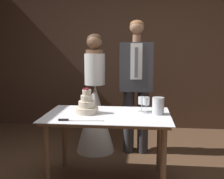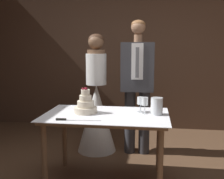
{
  "view_description": "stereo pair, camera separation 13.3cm",
  "coord_description": "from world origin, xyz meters",
  "px_view_note": "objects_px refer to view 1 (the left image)",
  "views": [
    {
      "loc": [
        0.25,
        -2.59,
        1.46
      ],
      "look_at": [
        -0.09,
        0.74,
        0.95
      ],
      "focal_mm": 45.0,
      "sensor_mm": 36.0,
      "label": 1
    },
    {
      "loc": [
        0.39,
        -2.58,
        1.46
      ],
      "look_at": [
        -0.09,
        0.74,
        0.95
      ],
      "focal_mm": 45.0,
      "sensor_mm": 36.0,
      "label": 2
    }
  ],
  "objects_px": {
    "hurricane_candle": "(158,106)",
    "bride": "(95,109)",
    "wine_glass_near": "(142,101)",
    "cake_table": "(108,122)",
    "groom": "(136,81)",
    "cake_knife": "(72,120)",
    "tiered_cake": "(87,106)",
    "wine_glass_middle": "(146,102)"
  },
  "relations": [
    {
      "from": "hurricane_candle",
      "to": "bride",
      "type": "relative_size",
      "value": 0.11
    },
    {
      "from": "cake_knife",
      "to": "wine_glass_middle",
      "type": "height_order",
      "value": "wine_glass_middle"
    },
    {
      "from": "wine_glass_middle",
      "to": "cake_table",
      "type": "bearing_deg",
      "value": -168.18
    },
    {
      "from": "cake_table",
      "to": "cake_knife",
      "type": "xyz_separation_m",
      "value": [
        -0.31,
        -0.3,
        0.1
      ]
    },
    {
      "from": "cake_knife",
      "to": "bride",
      "type": "bearing_deg",
      "value": 83.26
    },
    {
      "from": "cake_table",
      "to": "wine_glass_near",
      "type": "bearing_deg",
      "value": 24.56
    },
    {
      "from": "hurricane_candle",
      "to": "wine_glass_near",
      "type": "bearing_deg",
      "value": 149.66
    },
    {
      "from": "cake_knife",
      "to": "bride",
      "type": "height_order",
      "value": "bride"
    },
    {
      "from": "cake_table",
      "to": "bride",
      "type": "relative_size",
      "value": 0.81
    },
    {
      "from": "wine_glass_near",
      "to": "groom",
      "type": "distance_m",
      "value": 0.74
    },
    {
      "from": "cake_knife",
      "to": "bride",
      "type": "distance_m",
      "value": 1.2
    },
    {
      "from": "cake_knife",
      "to": "groom",
      "type": "relative_size",
      "value": 0.24
    },
    {
      "from": "cake_knife",
      "to": "wine_glass_near",
      "type": "height_order",
      "value": "wine_glass_near"
    },
    {
      "from": "cake_table",
      "to": "cake_knife",
      "type": "relative_size",
      "value": 2.99
    },
    {
      "from": "bride",
      "to": "groom",
      "type": "distance_m",
      "value": 0.69
    },
    {
      "from": "tiered_cake",
      "to": "groom",
      "type": "height_order",
      "value": "groom"
    },
    {
      "from": "bride",
      "to": "tiered_cake",
      "type": "bearing_deg",
      "value": -86.37
    },
    {
      "from": "wine_glass_near",
      "to": "bride",
      "type": "relative_size",
      "value": 0.1
    },
    {
      "from": "bride",
      "to": "groom",
      "type": "height_order",
      "value": "groom"
    },
    {
      "from": "wine_glass_middle",
      "to": "hurricane_candle",
      "type": "height_order",
      "value": "hurricane_candle"
    },
    {
      "from": "cake_table",
      "to": "groom",
      "type": "height_order",
      "value": "groom"
    },
    {
      "from": "wine_glass_middle",
      "to": "groom",
      "type": "distance_m",
      "value": 0.83
    },
    {
      "from": "wine_glass_near",
      "to": "cake_table",
      "type": "bearing_deg",
      "value": -155.44
    },
    {
      "from": "tiered_cake",
      "to": "groom",
      "type": "bearing_deg",
      "value": 59.32
    },
    {
      "from": "tiered_cake",
      "to": "wine_glass_middle",
      "type": "height_order",
      "value": "tiered_cake"
    },
    {
      "from": "cake_table",
      "to": "hurricane_candle",
      "type": "bearing_deg",
      "value": 6.65
    },
    {
      "from": "cake_table",
      "to": "groom",
      "type": "bearing_deg",
      "value": 72.36
    },
    {
      "from": "bride",
      "to": "cake_table",
      "type": "bearing_deg",
      "value": -72.38
    },
    {
      "from": "wine_glass_middle",
      "to": "hurricane_candle",
      "type": "distance_m",
      "value": 0.13
    },
    {
      "from": "bride",
      "to": "cake_knife",
      "type": "bearing_deg",
      "value": -91.29
    },
    {
      "from": "cake_knife",
      "to": "hurricane_candle",
      "type": "bearing_deg",
      "value": 17.67
    },
    {
      "from": "hurricane_candle",
      "to": "bride",
      "type": "xyz_separation_m",
      "value": [
        -0.82,
        0.83,
        -0.23
      ]
    },
    {
      "from": "groom",
      "to": "bride",
      "type": "bearing_deg",
      "value": 179.93
    },
    {
      "from": "bride",
      "to": "groom",
      "type": "relative_size",
      "value": 0.9
    },
    {
      "from": "cake_knife",
      "to": "wine_glass_near",
      "type": "xyz_separation_m",
      "value": [
        0.67,
        0.46,
        0.11
      ]
    },
    {
      "from": "tiered_cake",
      "to": "wine_glass_middle",
      "type": "relative_size",
      "value": 1.55
    },
    {
      "from": "wine_glass_middle",
      "to": "tiered_cake",
      "type": "bearing_deg",
      "value": -174.9
    },
    {
      "from": "groom",
      "to": "wine_glass_near",
      "type": "bearing_deg",
      "value": -84.09
    },
    {
      "from": "cake_knife",
      "to": "wine_glass_middle",
      "type": "distance_m",
      "value": 0.82
    },
    {
      "from": "tiered_cake",
      "to": "wine_glass_near",
      "type": "xyz_separation_m",
      "value": [
        0.59,
        0.14,
        0.03
      ]
    },
    {
      "from": "wine_glass_near",
      "to": "bride",
      "type": "height_order",
      "value": "bride"
    },
    {
      "from": "cake_knife",
      "to": "wine_glass_middle",
      "type": "relative_size",
      "value": 2.46
    }
  ]
}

